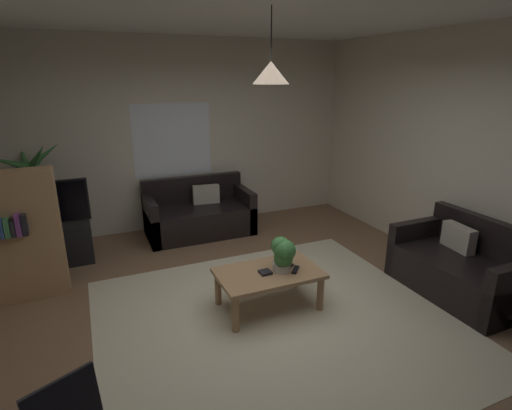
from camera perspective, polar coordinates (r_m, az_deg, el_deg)
name	(u,v)px	position (r m, az deg, el deg)	size (l,w,h in m)	color
floor	(268,312)	(4.22, 1.68, -15.00)	(5.11, 5.65, 0.02)	brown
rug	(276,322)	(4.07, 2.92, -16.23)	(3.32, 3.11, 0.01)	beige
wall_back	(190,135)	(6.31, -9.42, 9.78)	(5.23, 0.06, 2.84)	beige
wall_right	(472,154)	(5.28, 28.33, 6.35)	(0.06, 5.65, 2.84)	beige
ceiling	(271,1)	(3.59, 2.14, 26.96)	(5.11, 5.65, 0.02)	white
window_pane	(172,140)	(6.23, -11.81, 9.01)	(1.17, 0.01, 1.09)	white
couch_under_window	(199,216)	(6.10, -8.09, -1.51)	(1.55, 0.80, 0.82)	black
couch_right_side	(461,269)	(4.95, 27.13, -8.15)	(0.80, 1.37, 0.82)	black
coffee_table	(269,277)	(4.12, 1.82, -10.21)	(1.04, 0.63, 0.41)	#A87F56
book_on_table_0	(265,272)	(4.04, 1.33, -9.53)	(0.11, 0.11, 0.03)	black
remote_on_table_0	(286,263)	(4.24, 4.30, -8.28)	(0.05, 0.16, 0.02)	black
remote_on_table_1	(295,270)	(4.12, 5.62, -9.14)	(0.05, 0.16, 0.02)	black
potted_plant_on_table	(283,253)	(4.03, 3.87, -6.81)	(0.23, 0.26, 0.35)	beige
tv_stand	(54,245)	(5.68, -26.75, -5.11)	(0.90, 0.44, 0.50)	black
tv	(47,204)	(5.49, -27.56, 0.12)	(0.95, 0.16, 0.58)	black
potted_palm_corner	(36,203)	(6.00, -28.84, 0.25)	(0.93, 0.84, 1.54)	brown
bookshelf_corner	(24,236)	(4.79, -30.07, -3.83)	(0.70, 0.31, 1.40)	#A87F56
pendant_lamp	(271,73)	(3.64, 2.13, 18.29)	(0.32, 0.32, 0.63)	black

